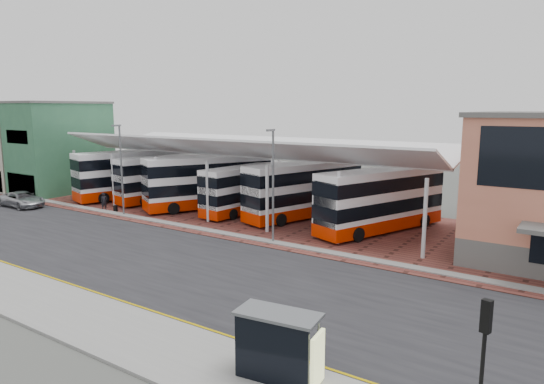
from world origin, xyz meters
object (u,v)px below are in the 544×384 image
object	(u,v)px
bus_2	(208,182)
bus_5	(381,201)
bus_3	(248,189)
bus_shelter	(282,342)
bus_4	(304,190)
traffic_signal_west	(484,345)
pedestrian	(104,201)
silver_car	(22,199)
bus_0	(133,174)
bus_1	(168,178)

from	to	relation	value
bus_2	bus_5	xyz separation A→B (m)	(16.92, 0.69, -0.07)
bus_3	bus_shelter	bearing A→B (deg)	-45.74
bus_4	traffic_signal_west	size ratio (longest dim) A/B	2.91
bus_5	bus_shelter	world-z (taller)	bus_5
bus_3	pedestrian	bearing A→B (deg)	-144.03
bus_5	pedestrian	size ratio (longest dim) A/B	7.20
bus_4	bus_3	bearing A→B (deg)	-153.17
bus_2	traffic_signal_west	distance (m)	34.84
silver_car	bus_2	bearing A→B (deg)	-58.14
bus_4	bus_5	world-z (taller)	bus_5
bus_4	bus_0	bearing A→B (deg)	-157.34
pedestrian	bus_shelter	xyz separation A→B (m)	(29.46, -15.31, 0.76)
bus_1	bus_2	xyz separation A→B (m)	(6.11, -0.77, 0.17)
bus_1	bus_4	bearing A→B (deg)	14.64
traffic_signal_west	bus_5	bearing A→B (deg)	133.14
pedestrian	bus_3	bearing A→B (deg)	-43.56
silver_car	bus_4	bearing A→B (deg)	-65.84
bus_2	bus_4	bearing A→B (deg)	38.03
bus_1	bus_4	size ratio (longest dim) A/B	0.97
bus_5	traffic_signal_west	distance (m)	24.00
bus_4	silver_car	world-z (taller)	bus_4
bus_4	pedestrian	distance (m)	18.78
bus_0	silver_car	world-z (taller)	bus_0
silver_car	bus_0	bearing A→B (deg)	-28.90
bus_3	traffic_signal_west	xyz separation A→B (m)	(23.93, -21.19, 0.69)
bus_0	bus_2	xyz separation A→B (m)	(10.30, 0.17, -0.01)
bus_1	silver_car	xyz separation A→B (m)	(-9.43, -10.25, -1.61)
bus_2	bus_shelter	size ratio (longest dim) A/B	3.77
bus_0	bus_1	distance (m)	4.30
bus_2	bus_shelter	xyz separation A→B (m)	(22.01, -21.48, -0.88)
bus_1	bus_3	xyz separation A→B (m)	(10.35, -0.08, -0.18)
bus_0	bus_4	distance (m)	19.98
bus_1	bus_4	distance (m)	15.73
bus_5	pedestrian	bearing A→B (deg)	-143.29
bus_5	bus_1	bearing A→B (deg)	-159.23
bus_1	pedestrian	size ratio (longest dim) A/B	6.98
bus_shelter	bus_2	bearing A→B (deg)	128.44
bus_2	silver_car	world-z (taller)	bus_2
bus_4	bus_1	bearing A→B (deg)	-159.46
bus_shelter	bus_4	bearing A→B (deg)	111.06
bus_3	silver_car	size ratio (longest dim) A/B	2.02
bus_0	bus_2	world-z (taller)	bus_0
bus_3	pedestrian	xyz separation A→B (m)	(-11.69, -6.86, -1.29)
bus_3	silver_car	xyz separation A→B (m)	(-19.78, -10.17, -1.43)
bus_3	traffic_signal_west	distance (m)	31.97
bus_0	pedestrian	size ratio (longest dim) A/B	7.51
bus_2	silver_car	bearing A→B (deg)	-119.76
silver_car	pedestrian	bearing A→B (deg)	-67.31
bus_1	bus_5	bearing A→B (deg)	11.62
bus_3	pedestrian	distance (m)	13.62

